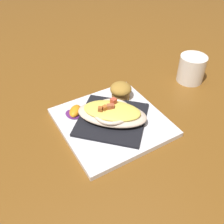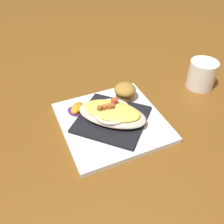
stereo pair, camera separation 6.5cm
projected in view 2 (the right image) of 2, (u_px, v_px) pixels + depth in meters
The scene contains 7 objects.
ground_plane at pixel (112, 124), 0.72m from camera, with size 2.60×2.60×0.00m, color brown.
square_plate at pixel (112, 122), 0.72m from camera, with size 0.28×0.28×0.01m, color white.
folded_napkin at pixel (112, 119), 0.71m from camera, with size 0.18×0.18×0.01m, color black.
gratin_dish at pixel (112, 113), 0.69m from camera, with size 0.19×0.22×0.05m.
muffin at pixel (125, 91), 0.77m from camera, with size 0.07×0.07×0.05m.
orange_garnish at pixel (77, 109), 0.73m from camera, with size 0.06×0.06×0.02m.
coffee_mug at pixel (201, 75), 0.84m from camera, with size 0.12×0.09×0.09m.
Camera 2 is at (0.51, -0.12, 0.50)m, focal length 40.97 mm.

